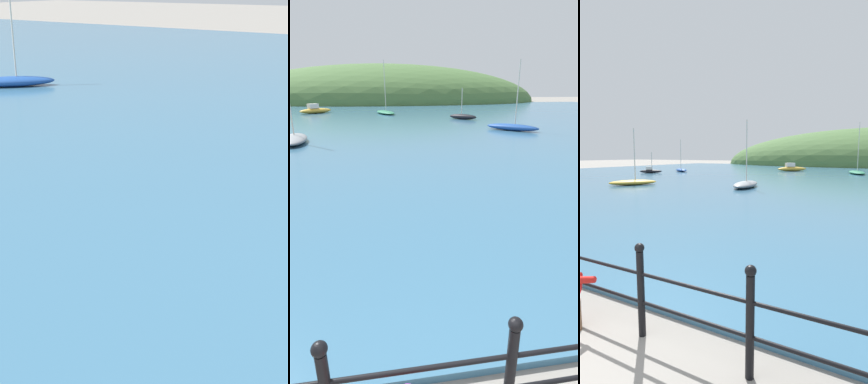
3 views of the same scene
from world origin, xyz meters
TOP-DOWN VIEW (x-y plane):
  - boat_far_right at (8.28, 19.86)m, footprint 3.36×3.34m

SIDE VIEW (x-z plane):
  - boat_far_right at x=8.28m, z-range -1.95..2.66m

